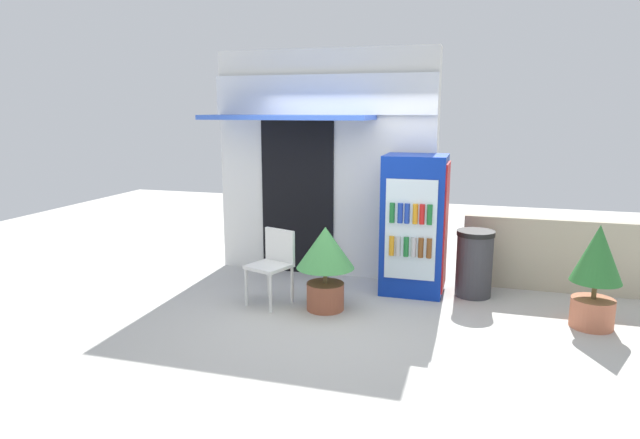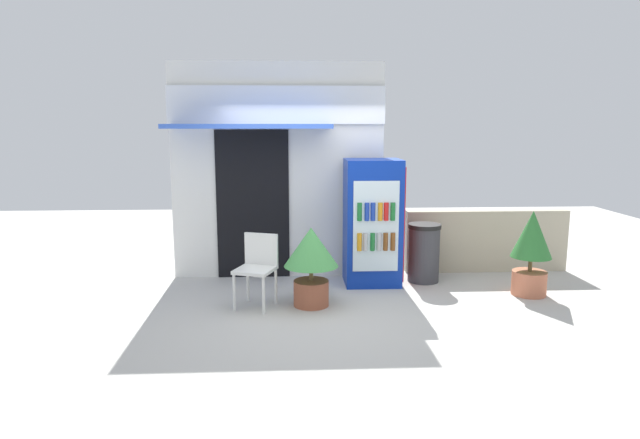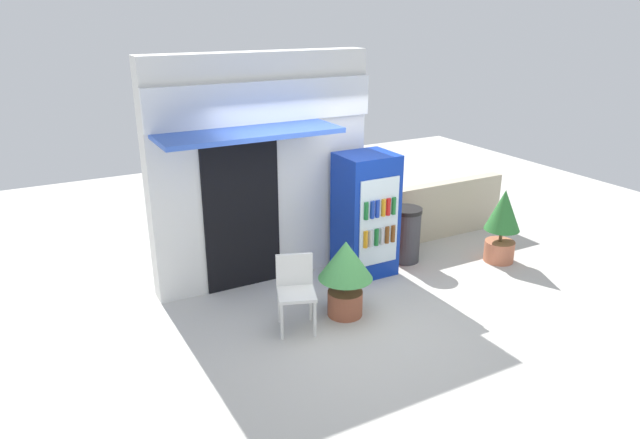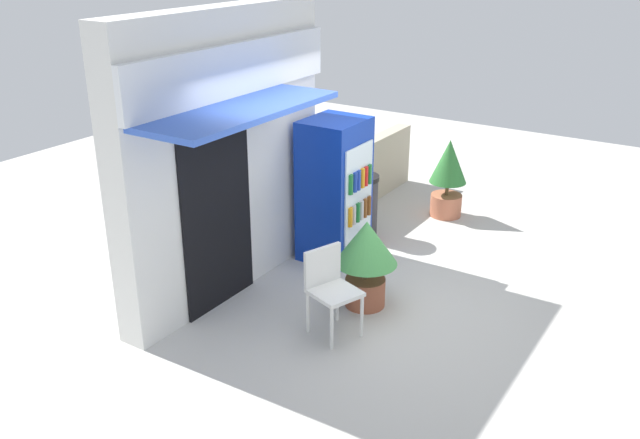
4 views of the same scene
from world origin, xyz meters
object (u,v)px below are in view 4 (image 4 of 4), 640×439
at_px(plastic_chair, 330,284).
at_px(trash_bin, 361,205).
at_px(potted_plant_curbside, 448,173).
at_px(potted_plant_near_shop, 366,254).
at_px(drink_cooler, 335,190).

height_order(plastic_chair, trash_bin, plastic_chair).
bearing_deg(potted_plant_curbside, potted_plant_near_shop, -174.18).
distance_m(potted_plant_curbside, trash_bin, 1.44).
distance_m(plastic_chair, potted_plant_curbside, 3.55).
distance_m(potted_plant_near_shop, trash_bin, 1.93).
distance_m(drink_cooler, potted_plant_near_shop, 1.32).
bearing_deg(drink_cooler, potted_plant_curbside, -17.98).
distance_m(potted_plant_near_shop, potted_plant_curbside, 2.90).
xyz_separation_m(drink_cooler, plastic_chair, (-1.55, -0.90, -0.35)).
relative_size(drink_cooler, potted_plant_curbside, 1.56).
xyz_separation_m(drink_cooler, potted_plant_curbside, (1.99, -0.65, -0.24)).
height_order(drink_cooler, potted_plant_near_shop, drink_cooler).
xyz_separation_m(plastic_chair, trash_bin, (2.30, 0.95, -0.11)).
relative_size(drink_cooler, potted_plant_near_shop, 1.78).
bearing_deg(plastic_chair, drink_cooler, 29.98).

